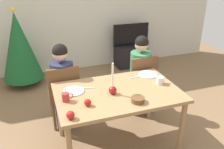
{
  "coord_description": "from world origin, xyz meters",
  "views": [
    {
      "loc": [
        -0.82,
        -2.19,
        2.04
      ],
      "look_at": [
        0.0,
        0.2,
        0.87
      ],
      "focal_mm": 37.79,
      "sensor_mm": 36.0,
      "label": 1
    }
  ],
  "objects_px": {
    "christmas_tree": "(19,46)",
    "mug_left": "(66,97)",
    "apple_by_left_plate": "(70,115)",
    "dining_table": "(118,97)",
    "person_right_child": "(140,76)",
    "plate_left": "(74,91)",
    "chair_right": "(141,80)",
    "plate_right": "(148,74)",
    "chair_left": "(64,92)",
    "tv_stand": "(130,55)",
    "tv": "(131,35)",
    "mug_right": "(160,80)",
    "candle_centerpiece": "(113,88)",
    "person_left_child": "(63,87)",
    "bowl_walnuts": "(138,100)",
    "apple_near_candle": "(88,102)"
  },
  "relations": [
    {
      "from": "person_right_child",
      "to": "mug_left",
      "type": "height_order",
      "value": "person_right_child"
    },
    {
      "from": "apple_by_left_plate",
      "to": "plate_left",
      "type": "bearing_deg",
      "value": 76.64
    },
    {
      "from": "tv_stand",
      "to": "plate_right",
      "type": "relative_size",
      "value": 2.59
    },
    {
      "from": "person_right_child",
      "to": "candle_centerpiece",
      "type": "distance_m",
      "value": 0.98
    },
    {
      "from": "tv_stand",
      "to": "mug_right",
      "type": "bearing_deg",
      "value": -104.76
    },
    {
      "from": "tv",
      "to": "apple_near_candle",
      "type": "relative_size",
      "value": 10.63
    },
    {
      "from": "tv",
      "to": "plate_right",
      "type": "distance_m",
      "value": 2.11
    },
    {
      "from": "mug_right",
      "to": "apple_near_candle",
      "type": "relative_size",
      "value": 1.76
    },
    {
      "from": "tv",
      "to": "bowl_walnuts",
      "type": "distance_m",
      "value": 2.78
    },
    {
      "from": "christmas_tree",
      "to": "person_left_child",
      "type": "bearing_deg",
      "value": -69.61
    },
    {
      "from": "mug_right",
      "to": "bowl_walnuts",
      "type": "height_order",
      "value": "mug_right"
    },
    {
      "from": "plate_right",
      "to": "mug_right",
      "type": "relative_size",
      "value": 1.88
    },
    {
      "from": "tv",
      "to": "candle_centerpiece",
      "type": "xyz_separation_m",
      "value": [
        -1.22,
        -2.34,
        0.11
      ]
    },
    {
      "from": "person_right_child",
      "to": "plate_left",
      "type": "xyz_separation_m",
      "value": [
        -1.06,
        -0.49,
        0.19
      ]
    },
    {
      "from": "christmas_tree",
      "to": "candle_centerpiece",
      "type": "xyz_separation_m",
      "value": [
        1.01,
        -2.14,
        0.08
      ]
    },
    {
      "from": "chair_left",
      "to": "mug_right",
      "type": "distance_m",
      "value": 1.27
    },
    {
      "from": "plate_left",
      "to": "apple_by_left_plate",
      "type": "xyz_separation_m",
      "value": [
        -0.12,
        -0.51,
        0.03
      ]
    },
    {
      "from": "tv_stand",
      "to": "mug_left",
      "type": "distance_m",
      "value": 2.95
    },
    {
      "from": "mug_left",
      "to": "bowl_walnuts",
      "type": "distance_m",
      "value": 0.75
    },
    {
      "from": "tv_stand",
      "to": "apple_by_left_plate",
      "type": "distance_m",
      "value": 3.22
    },
    {
      "from": "tv",
      "to": "mug_left",
      "type": "relative_size",
      "value": 6.46
    },
    {
      "from": "dining_table",
      "to": "chair_right",
      "type": "bearing_deg",
      "value": 45.96
    },
    {
      "from": "christmas_tree",
      "to": "mug_left",
      "type": "relative_size",
      "value": 11.67
    },
    {
      "from": "person_left_child",
      "to": "person_right_child",
      "type": "relative_size",
      "value": 1.0
    },
    {
      "from": "chair_left",
      "to": "person_right_child",
      "type": "relative_size",
      "value": 0.77
    },
    {
      "from": "mug_right",
      "to": "bowl_walnuts",
      "type": "bearing_deg",
      "value": -145.52
    },
    {
      "from": "mug_left",
      "to": "chair_right",
      "type": "bearing_deg",
      "value": 28.3
    },
    {
      "from": "tv_stand",
      "to": "plate_left",
      "type": "xyz_separation_m",
      "value": [
        -1.62,
        -2.15,
        0.52
      ]
    },
    {
      "from": "chair_left",
      "to": "tv_stand",
      "type": "height_order",
      "value": "chair_left"
    },
    {
      "from": "dining_table",
      "to": "person_right_child",
      "type": "bearing_deg",
      "value": 47.45
    },
    {
      "from": "tv",
      "to": "bowl_walnuts",
      "type": "bearing_deg",
      "value": -111.74
    },
    {
      "from": "chair_left",
      "to": "mug_right",
      "type": "bearing_deg",
      "value": -28.99
    },
    {
      "from": "plate_left",
      "to": "mug_left",
      "type": "bearing_deg",
      "value": -121.76
    },
    {
      "from": "tv",
      "to": "candle_centerpiece",
      "type": "height_order",
      "value": "candle_centerpiece"
    },
    {
      "from": "mug_right",
      "to": "person_right_child",
      "type": "bearing_deg",
      "value": 86.15
    },
    {
      "from": "dining_table",
      "to": "apple_by_left_plate",
      "type": "bearing_deg",
      "value": -149.29
    },
    {
      "from": "person_right_child",
      "to": "tv",
      "type": "relative_size",
      "value": 1.48
    },
    {
      "from": "apple_by_left_plate",
      "to": "person_right_child",
      "type": "bearing_deg",
      "value": 40.02
    },
    {
      "from": "mug_left",
      "to": "apple_by_left_plate",
      "type": "xyz_separation_m",
      "value": [
        -0.01,
        -0.33,
        -0.01
      ]
    },
    {
      "from": "person_left_child",
      "to": "plate_right",
      "type": "relative_size",
      "value": 4.75
    },
    {
      "from": "chair_right",
      "to": "plate_right",
      "type": "xyz_separation_m",
      "value": [
        -0.06,
        -0.32,
        0.24
      ]
    },
    {
      "from": "tv_stand",
      "to": "apple_by_left_plate",
      "type": "relative_size",
      "value": 7.93
    },
    {
      "from": "plate_left",
      "to": "mug_left",
      "type": "relative_size",
      "value": 1.98
    },
    {
      "from": "dining_table",
      "to": "tv_stand",
      "type": "distance_m",
      "value": 2.61
    },
    {
      "from": "dining_table",
      "to": "bowl_walnuts",
      "type": "relative_size",
      "value": 9.8
    },
    {
      "from": "person_left_child",
      "to": "apple_by_left_plate",
      "type": "bearing_deg",
      "value": -93.54
    },
    {
      "from": "tv_stand",
      "to": "tv",
      "type": "height_order",
      "value": "tv"
    },
    {
      "from": "person_left_child",
      "to": "mug_right",
      "type": "bearing_deg",
      "value": -30.29
    },
    {
      "from": "apple_by_left_plate",
      "to": "dining_table",
      "type": "bearing_deg",
      "value": 30.71
    },
    {
      "from": "dining_table",
      "to": "mug_left",
      "type": "xyz_separation_m",
      "value": [
        -0.59,
        -0.02,
        0.13
      ]
    }
  ]
}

